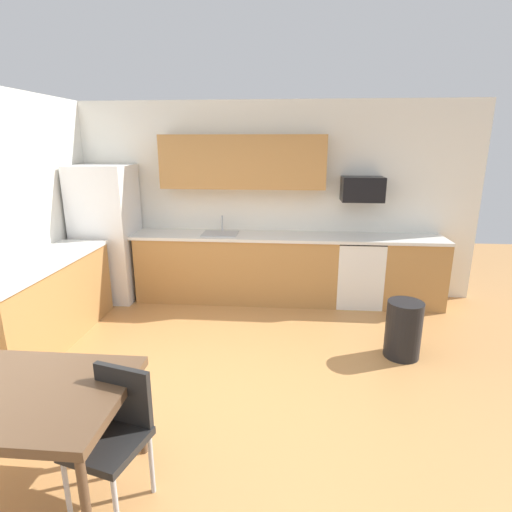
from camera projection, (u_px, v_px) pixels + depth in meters
ground_plane at (246, 396)px, 3.56m from camera, size 12.00×12.00×0.00m
wall_back at (266, 201)px, 5.74m from camera, size 5.80×0.10×2.70m
cabinet_run_back at (237, 268)px, 5.68m from camera, size 2.74×0.60×0.90m
cabinet_run_back_right at (411, 273)px, 5.48m from camera, size 0.81×0.60×0.90m
cabinet_run_left at (44, 305)px, 4.40m from camera, size 0.60×2.00×0.90m
countertop_back at (264, 236)px, 5.52m from camera, size 4.80×0.64×0.04m
countertop_left at (37, 263)px, 4.27m from camera, size 0.64×2.00×0.04m
upper_cabinets_back at (243, 162)px, 5.41m from camera, size 2.20×0.34×0.70m
refrigerator at (107, 234)px, 5.62m from camera, size 0.76×0.70×1.86m
oven_range at (358, 271)px, 5.54m from camera, size 0.60×0.60×0.91m
microwave at (362, 189)px, 5.34m from camera, size 0.54×0.36×0.32m
sink_basin at (220, 238)px, 5.58m from camera, size 0.48×0.40×0.14m
sink_faucet at (222, 224)px, 5.71m from camera, size 0.02×0.02×0.24m
dining_table at (8, 398)px, 2.42m from camera, size 1.40×0.90×0.74m
chair_near_table at (114, 428)px, 2.42m from camera, size 0.49×0.49×0.85m
trash_bin at (403, 329)px, 4.16m from camera, size 0.36×0.36×0.60m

